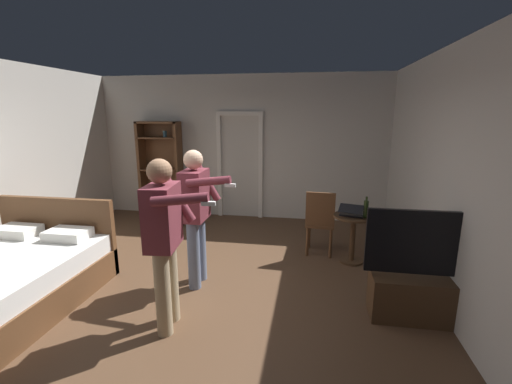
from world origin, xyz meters
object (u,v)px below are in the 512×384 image
bottle_on_table (366,209)px  person_blue_shirt (165,233)px  tv_flatscreen (419,287)px  side_table (353,231)px  suitcase_dark (171,212)px  bookshelf (161,166)px  bed (2,280)px  laptop (352,212)px  wooden_chair (320,220)px  person_striped_shirt (196,209)px

bottle_on_table → person_blue_shirt: 2.77m
tv_flatscreen → bottle_on_table: size_ratio=4.00×
tv_flatscreen → person_blue_shirt: 2.64m
tv_flatscreen → side_table: 1.43m
suitcase_dark → bookshelf: bearing=122.1°
person_blue_shirt → bed: bearing=178.3°
bookshelf → laptop: (3.63, -1.83, -0.29)m
side_table → person_blue_shirt: size_ratio=0.41×
wooden_chair → person_blue_shirt: bearing=-126.1°
side_table → bottle_on_table: bottle_on_table is taller
bed → wooden_chair: bearing=30.0°
side_table → suitcase_dark: bearing=159.5°
tv_flatscreen → bottle_on_table: tv_flatscreen is taller
bookshelf → side_table: bearing=-25.9°
bottle_on_table → person_striped_shirt: size_ratio=0.17×
bed → bottle_on_table: 4.46m
person_striped_shirt → person_blue_shirt: bearing=-89.9°
bed → tv_flatscreen: size_ratio=1.73×
bookshelf → suitcase_dark: bookshelf is taller
person_striped_shirt → bookshelf: bearing=121.7°
bookshelf → tv_flatscreen: (4.20, -3.11, -0.69)m
bed → wooden_chair: 4.02m
bookshelf → person_striped_shirt: bearing=-58.3°
laptop → bed: bearing=-155.5°
tv_flatscreen → suitcase_dark: bearing=146.1°
tv_flatscreen → person_striped_shirt: bearing=172.0°
person_striped_shirt → suitcase_dark: person_striped_shirt is taller
bed → person_striped_shirt: 2.25m
bottle_on_table → person_striped_shirt: 2.29m
bed → wooden_chair: size_ratio=2.06×
laptop → bottle_on_table: 0.20m
tv_flatscreen → laptop: bearing=114.0°
side_table → laptop: size_ratio=1.77×
bottle_on_table → wooden_chair: size_ratio=0.30×
side_table → person_striped_shirt: person_striped_shirt is taller
tv_flatscreen → side_table: bearing=111.8°
bookshelf → tv_flatscreen: bookshelf is taller
person_blue_shirt → suitcase_dark: person_blue_shirt is taller
tv_flatscreen → person_blue_shirt: size_ratio=0.69×
laptop → person_blue_shirt: (-1.93, -1.84, 0.24)m
bookshelf → person_striped_shirt: bookshelf is taller
bottle_on_table → suitcase_dark: (-3.41, 1.30, -0.60)m
bed → side_table: (3.94, 1.82, 0.16)m
bookshelf → person_blue_shirt: bookshelf is taller
side_table → person_striped_shirt: size_ratio=0.41×
wooden_chair → bottle_on_table: bearing=-24.1°
side_table → laptop: (-0.04, -0.04, 0.29)m
side_table → bottle_on_table: (0.14, -0.08, 0.36)m
bookshelf → wooden_chair: size_ratio=1.96×
bed → laptop: size_ratio=5.16×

